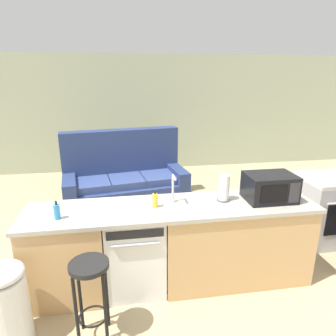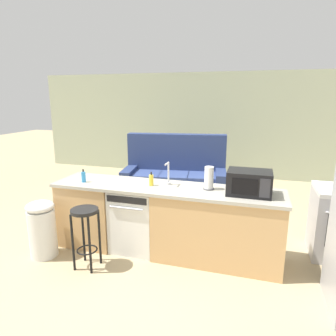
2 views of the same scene
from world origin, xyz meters
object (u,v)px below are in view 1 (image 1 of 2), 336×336
dishwasher (135,251)px  soap_bottle (155,200)px  bar_stool (91,285)px  couch (125,182)px  microwave (270,187)px  trash_bin (7,304)px  dish_soap_bottle (57,212)px  stove_range (328,209)px  paper_towel_roll (224,188)px

dishwasher → soap_bottle: 0.59m
bar_stool → couch: 2.81m
microwave → trash_bin: 2.63m
microwave → soap_bottle: size_ratio=2.84×
bar_stool → trash_bin: size_ratio=1.00×
microwave → trash_bin: microwave is taller
microwave → dish_soap_bottle: 2.12m
bar_stool → couch: size_ratio=0.35×
stove_range → paper_towel_roll: paper_towel_roll is taller
soap_bottle → microwave: bearing=-0.1°
couch → bar_stool: bearing=-96.6°
soap_bottle → bar_stool: size_ratio=0.24×
dishwasher → trash_bin: (-1.07, -0.54, -0.04)m
dish_soap_bottle → trash_bin: size_ratio=0.24×
microwave → soap_bottle: microwave is taller
paper_towel_roll → dish_soap_bottle: 1.65m
dish_soap_bottle → trash_bin: bearing=-130.8°
dish_soap_bottle → trash_bin: 0.82m
bar_stool → trash_bin: bearing=174.1°
dish_soap_bottle → paper_towel_roll: bearing=5.9°
dishwasher → soap_bottle: bearing=0.1°
soap_bottle → trash_bin: soap_bottle is taller
microwave → bar_stool: bearing=-161.3°
stove_range → paper_towel_roll: bearing=-163.5°
dishwasher → couch: (-0.06, 2.18, -0.03)m
stove_range → soap_bottle: size_ratio=5.11×
paper_towel_roll → soap_bottle: bearing=-175.5°
microwave → paper_towel_roll: size_ratio=1.77×
dish_soap_bottle → couch: couch is taller
paper_towel_roll → dish_soap_bottle: bearing=-174.1°
dish_soap_bottle → bar_stool: size_ratio=0.24×
microwave → couch: (-1.49, 2.18, -0.65)m
dish_soap_bottle → couch: (0.63, 2.29, -0.58)m
microwave → stove_range: bearing=25.0°
paper_towel_roll → dish_soap_bottle: (-1.64, -0.17, -0.07)m
couch → dishwasher: bearing=-88.3°
microwave → couch: size_ratio=0.24×
dishwasher → stove_range: size_ratio=0.93×
stove_range → trash_bin: 3.83m
microwave → paper_towel_roll: 0.48m
bar_stool → microwave: bearing=18.7°
stove_range → dish_soap_bottle: (-3.29, -0.66, 0.52)m
soap_bottle → couch: couch is taller
microwave → dish_soap_bottle: (-2.12, -0.11, -0.07)m
paper_towel_roll → microwave: bearing=-7.0°
bar_stool → paper_towel_roll: bearing=26.8°
microwave → couch: couch is taller
bar_stool → trash_bin: same height
trash_bin → bar_stool: bearing=-5.9°
dishwasher → trash_bin: size_ratio=1.14×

